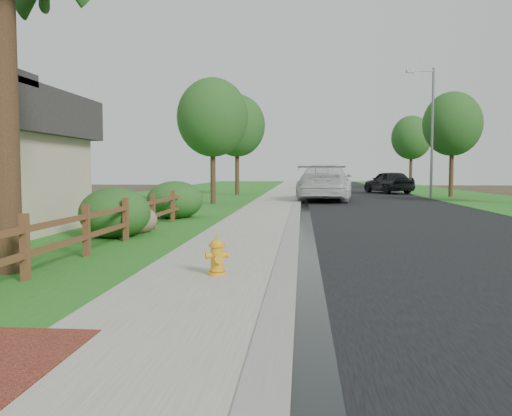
# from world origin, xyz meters

# --- Properties ---
(ground) EXTENTS (120.00, 120.00, 0.00)m
(ground) POSITION_xyz_m (0.00, 0.00, 0.00)
(ground) COLOR #32291B
(road) EXTENTS (8.00, 90.00, 0.02)m
(road) POSITION_xyz_m (4.60, 35.00, 0.01)
(road) COLOR black
(road) RESTS_ON ground
(curb) EXTENTS (0.40, 90.00, 0.12)m
(curb) POSITION_xyz_m (0.40, 35.00, 0.06)
(curb) COLOR gray
(curb) RESTS_ON ground
(wet_gutter) EXTENTS (0.50, 90.00, 0.00)m
(wet_gutter) POSITION_xyz_m (0.75, 35.00, 0.02)
(wet_gutter) COLOR black
(wet_gutter) RESTS_ON road
(sidewalk) EXTENTS (2.20, 90.00, 0.10)m
(sidewalk) POSITION_xyz_m (-0.90, 35.00, 0.05)
(sidewalk) COLOR gray
(sidewalk) RESTS_ON ground
(grass_strip) EXTENTS (1.60, 90.00, 0.06)m
(grass_strip) POSITION_xyz_m (-2.80, 35.00, 0.03)
(grass_strip) COLOR #1D611B
(grass_strip) RESTS_ON ground
(lawn_near) EXTENTS (9.00, 90.00, 0.04)m
(lawn_near) POSITION_xyz_m (-8.00, 35.00, 0.02)
(lawn_near) COLOR #1D611B
(lawn_near) RESTS_ON ground
(verge_far) EXTENTS (6.00, 90.00, 0.04)m
(verge_far) POSITION_xyz_m (11.50, 35.00, 0.02)
(verge_far) COLOR #1D611B
(verge_far) RESTS_ON ground
(ranch_fence) EXTENTS (0.12, 16.92, 1.10)m
(ranch_fence) POSITION_xyz_m (-3.60, 6.40, 0.62)
(ranch_fence) COLOR #4F2B1A
(ranch_fence) RESTS_ON ground
(fire_hydrant) EXTENTS (0.41, 0.33, 0.62)m
(fire_hydrant) POSITION_xyz_m (-0.67, 3.28, 0.39)
(fire_hydrant) COLOR orange
(fire_hydrant) RESTS_ON sidewalk
(white_suv) EXTENTS (3.59, 7.34, 2.05)m
(white_suv) POSITION_xyz_m (2.00, 26.09, 1.05)
(white_suv) COLOR silver
(white_suv) RESTS_ON road
(dark_car_mid) EXTENTS (3.59, 5.38, 1.70)m
(dark_car_mid) POSITION_xyz_m (7.20, 36.74, 0.87)
(dark_car_mid) COLOR black
(dark_car_mid) RESTS_ON road
(dark_car_far) EXTENTS (3.07, 4.83, 1.50)m
(dark_car_far) POSITION_xyz_m (2.00, 44.41, 0.77)
(dark_car_far) COLOR black
(dark_car_far) RESTS_ON road
(streetlight) EXTENTS (1.84, 0.59, 8.06)m
(streetlight) POSITION_xyz_m (8.55, 29.45, 4.57)
(streetlight) COLOR slate
(streetlight) RESTS_ON ground
(boulder) EXTENTS (1.39, 1.17, 0.81)m
(boulder) POSITION_xyz_m (-3.90, 9.32, 0.40)
(boulder) COLOR brown
(boulder) RESTS_ON ground
(shrub_c) EXTENTS (1.85, 1.85, 1.33)m
(shrub_c) POSITION_xyz_m (-4.15, 8.40, 0.66)
(shrub_c) COLOR #224D1B
(shrub_c) RESTS_ON ground
(shrub_d) EXTENTS (2.05, 2.05, 1.38)m
(shrub_d) POSITION_xyz_m (-3.90, 14.00, 0.69)
(shrub_d) COLOR #224D1B
(shrub_d) RESTS_ON ground
(tree_near_left) EXTENTS (3.64, 3.64, 6.46)m
(tree_near_left) POSITION_xyz_m (-3.90, 22.34, 4.44)
(tree_near_left) COLOR #341E15
(tree_near_left) RESTS_ON ground
(tree_mid_left) EXTENTS (3.93, 3.93, 7.03)m
(tree_mid_left) POSITION_xyz_m (-3.90, 32.65, 4.86)
(tree_mid_left) COLOR #341E15
(tree_mid_left) RESTS_ON ground
(tree_mid_right) EXTENTS (3.77, 3.77, 6.84)m
(tree_mid_right) POSITION_xyz_m (10.34, 31.12, 4.75)
(tree_mid_right) COLOR #341E15
(tree_mid_right) RESTS_ON ground
(tree_far_right) EXTENTS (3.72, 3.72, 6.86)m
(tree_far_right) POSITION_xyz_m (10.83, 46.88, 4.80)
(tree_far_right) COLOR #341E15
(tree_far_right) RESTS_ON ground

